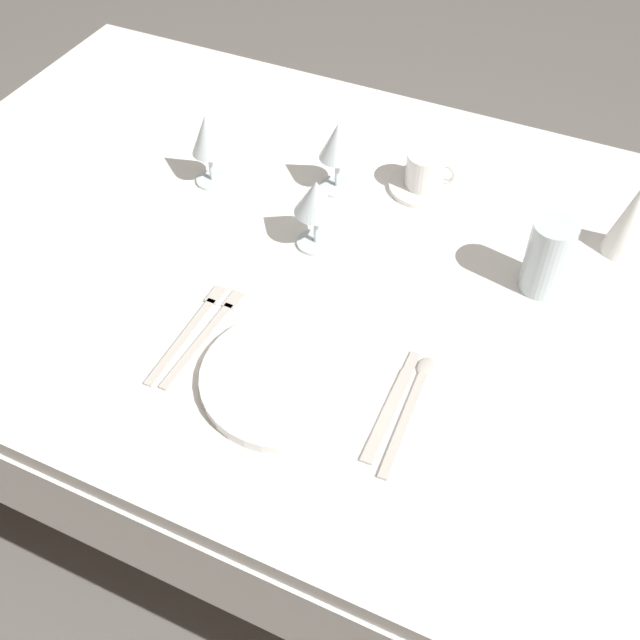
{
  "coord_description": "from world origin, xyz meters",
  "views": [
    {
      "loc": [
        0.37,
        -0.91,
        1.66
      ],
      "look_at": [
        0.02,
        -0.16,
        0.76
      ],
      "focal_mm": 43.3,
      "sensor_mm": 36.0,
      "label": 1
    }
  ],
  "objects_px": {
    "fork_inner": "(190,329)",
    "wine_glass_left": "(316,201)",
    "wine_glass_centre": "(208,138)",
    "dinner_plate": "(286,378)",
    "napkin_folded": "(632,218)",
    "wine_glass_right": "(338,144)",
    "fork_outer": "(207,334)",
    "drink_tumbler": "(547,261)",
    "dinner_knife": "(391,407)",
    "coffee_cup_left": "(426,170)",
    "spoon_soup": "(413,400)"
  },
  "relations": [
    {
      "from": "fork_inner",
      "to": "wine_glass_right",
      "type": "height_order",
      "value": "wine_glass_right"
    },
    {
      "from": "coffee_cup_left",
      "to": "wine_glass_left",
      "type": "bearing_deg",
      "value": -117.55
    },
    {
      "from": "wine_glass_centre",
      "to": "napkin_folded",
      "type": "bearing_deg",
      "value": 9.95
    },
    {
      "from": "coffee_cup_left",
      "to": "dinner_knife",
      "type": "bearing_deg",
      "value": -75.51
    },
    {
      "from": "wine_glass_right",
      "to": "napkin_folded",
      "type": "distance_m",
      "value": 0.53
    },
    {
      "from": "fork_outer",
      "to": "wine_glass_left",
      "type": "bearing_deg",
      "value": 76.34
    },
    {
      "from": "fork_inner",
      "to": "dinner_knife",
      "type": "relative_size",
      "value": 1.05
    },
    {
      "from": "coffee_cup_left",
      "to": "drink_tumbler",
      "type": "height_order",
      "value": "drink_tumbler"
    },
    {
      "from": "napkin_folded",
      "to": "wine_glass_centre",
      "type": "bearing_deg",
      "value": -170.05
    },
    {
      "from": "dinner_knife",
      "to": "spoon_soup",
      "type": "xyz_separation_m",
      "value": [
        0.02,
        0.03,
        -0.0
      ]
    },
    {
      "from": "spoon_soup",
      "to": "wine_glass_left",
      "type": "bearing_deg",
      "value": 137.46
    },
    {
      "from": "fork_outer",
      "to": "dinner_knife",
      "type": "bearing_deg",
      "value": -1.98
    },
    {
      "from": "wine_glass_right",
      "to": "fork_inner",
      "type": "bearing_deg",
      "value": -98.13
    },
    {
      "from": "coffee_cup_left",
      "to": "fork_outer",
      "type": "bearing_deg",
      "value": -110.39
    },
    {
      "from": "spoon_soup",
      "to": "coffee_cup_left",
      "type": "bearing_deg",
      "value": 107.9
    },
    {
      "from": "wine_glass_left",
      "to": "dinner_knife",
      "type": "bearing_deg",
      "value": -47.98
    },
    {
      "from": "dinner_knife",
      "to": "dinner_plate",
      "type": "bearing_deg",
      "value": -172.82
    },
    {
      "from": "napkin_folded",
      "to": "dinner_knife",
      "type": "bearing_deg",
      "value": -116.06
    },
    {
      "from": "dinner_plate",
      "to": "wine_glass_left",
      "type": "bearing_deg",
      "value": 107.02
    },
    {
      "from": "napkin_folded",
      "to": "fork_inner",
      "type": "bearing_deg",
      "value": -140.55
    },
    {
      "from": "dinner_knife",
      "to": "wine_glass_right",
      "type": "xyz_separation_m",
      "value": [
        -0.29,
        0.45,
        0.1
      ]
    },
    {
      "from": "coffee_cup_left",
      "to": "wine_glass_right",
      "type": "height_order",
      "value": "wine_glass_right"
    },
    {
      "from": "fork_inner",
      "to": "wine_glass_right",
      "type": "bearing_deg",
      "value": 81.87
    },
    {
      "from": "wine_glass_left",
      "to": "napkin_folded",
      "type": "height_order",
      "value": "napkin_folded"
    },
    {
      "from": "wine_glass_centre",
      "to": "wine_glass_right",
      "type": "bearing_deg",
      "value": 20.3
    },
    {
      "from": "wine_glass_centre",
      "to": "dinner_plate",
      "type": "bearing_deg",
      "value": -47.27
    },
    {
      "from": "coffee_cup_left",
      "to": "wine_glass_left",
      "type": "xyz_separation_m",
      "value": [
        -0.12,
        -0.23,
        0.05
      ]
    },
    {
      "from": "fork_outer",
      "to": "drink_tumbler",
      "type": "height_order",
      "value": "drink_tumbler"
    },
    {
      "from": "wine_glass_centre",
      "to": "wine_glass_right",
      "type": "distance_m",
      "value": 0.24
    },
    {
      "from": "wine_glass_right",
      "to": "napkin_folded",
      "type": "xyz_separation_m",
      "value": [
        0.53,
        0.05,
        -0.03
      ]
    },
    {
      "from": "dinner_plate",
      "to": "dinner_knife",
      "type": "bearing_deg",
      "value": 7.18
    },
    {
      "from": "spoon_soup",
      "to": "wine_glass_right",
      "type": "xyz_separation_m",
      "value": [
        -0.31,
        0.42,
        0.1
      ]
    },
    {
      "from": "drink_tumbler",
      "to": "dinner_plate",
      "type": "bearing_deg",
      "value": -129.13
    },
    {
      "from": "fork_inner",
      "to": "spoon_soup",
      "type": "distance_m",
      "value": 0.37
    },
    {
      "from": "fork_outer",
      "to": "spoon_soup",
      "type": "relative_size",
      "value": 0.98
    },
    {
      "from": "coffee_cup_left",
      "to": "wine_glass_centre",
      "type": "distance_m",
      "value": 0.41
    },
    {
      "from": "fork_inner",
      "to": "wine_glass_right",
      "type": "distance_m",
      "value": 0.45
    },
    {
      "from": "fork_inner",
      "to": "spoon_soup",
      "type": "height_order",
      "value": "spoon_soup"
    },
    {
      "from": "dinner_plate",
      "to": "drink_tumbler",
      "type": "distance_m",
      "value": 0.47
    },
    {
      "from": "dinner_knife",
      "to": "wine_glass_right",
      "type": "height_order",
      "value": "wine_glass_right"
    },
    {
      "from": "coffee_cup_left",
      "to": "wine_glass_right",
      "type": "xyz_separation_m",
      "value": [
        -0.15,
        -0.07,
        0.06
      ]
    },
    {
      "from": "dinner_knife",
      "to": "wine_glass_centre",
      "type": "xyz_separation_m",
      "value": [
        -0.51,
        0.36,
        0.1
      ]
    },
    {
      "from": "wine_glass_left",
      "to": "drink_tumbler",
      "type": "xyz_separation_m",
      "value": [
        0.39,
        0.06,
        -0.04
      ]
    },
    {
      "from": "dinner_knife",
      "to": "wine_glass_left",
      "type": "height_order",
      "value": "wine_glass_left"
    },
    {
      "from": "fork_outer",
      "to": "wine_glass_left",
      "type": "relative_size",
      "value": 1.66
    },
    {
      "from": "dinner_plate",
      "to": "wine_glass_centre",
      "type": "height_order",
      "value": "wine_glass_centre"
    },
    {
      "from": "wine_glass_right",
      "to": "napkin_folded",
      "type": "relative_size",
      "value": 0.97
    },
    {
      "from": "wine_glass_centre",
      "to": "fork_inner",
      "type": "bearing_deg",
      "value": -64.97
    },
    {
      "from": "fork_inner",
      "to": "wine_glass_left",
      "type": "distance_m",
      "value": 0.31
    },
    {
      "from": "fork_inner",
      "to": "wine_glass_centre",
      "type": "height_order",
      "value": "wine_glass_centre"
    }
  ]
}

